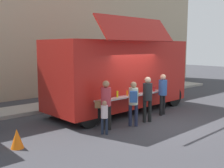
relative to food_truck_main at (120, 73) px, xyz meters
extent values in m
plane|color=#38383D|center=(-0.33, -2.05, -1.67)|extent=(60.00, 60.00, 0.00)
cube|color=#9E998E|center=(-4.00, 2.62, -1.59)|extent=(28.00, 1.60, 0.15)
cube|color=red|center=(0.00, 0.02, 0.01)|extent=(6.61, 2.60, 2.75)
cube|color=red|center=(-0.60, -1.54, 1.78)|extent=(3.61, 0.87, 0.92)
cube|color=black|center=(-0.62, -1.13, 0.34)|extent=(3.41, 0.22, 1.24)
cube|color=#B7B7BC|center=(-0.61, -1.35, -0.73)|extent=(3.60, 0.47, 0.05)
cylinder|color=yellow|center=(-1.86, -1.45, -0.60)|extent=(0.08, 0.08, 0.22)
cylinder|color=yellow|center=(-1.37, -1.32, -0.59)|extent=(0.07, 0.07, 0.23)
cylinder|color=orange|center=(-0.87, -1.33, -0.61)|extent=(0.06, 0.06, 0.19)
cylinder|color=#1C9136|center=(-0.34, -1.35, -0.61)|extent=(0.08, 0.08, 0.20)
cylinder|color=red|center=(0.15, -1.31, -0.61)|extent=(0.08, 0.08, 0.20)
cylinder|color=red|center=(0.66, -1.36, -0.60)|extent=(0.08, 0.08, 0.21)
cube|color=black|center=(3.21, 0.13, 0.51)|extent=(0.15, 2.03, 1.21)
cylinder|color=black|center=(2.52, 1.15, -1.22)|extent=(0.90, 0.28, 0.90)
cylinder|color=black|center=(2.59, -0.93, -1.22)|extent=(0.90, 0.28, 0.90)
cylinder|color=black|center=(-2.60, 0.97, -1.22)|extent=(0.90, 0.28, 0.90)
cylinder|color=black|center=(-2.53, -1.11, -1.22)|extent=(0.90, 0.28, 0.90)
cone|color=orange|center=(-5.20, -1.40, -1.39)|extent=(0.36, 0.36, 0.55)
cylinder|color=#2D6037|center=(3.75, 2.32, -1.20)|extent=(0.60, 0.60, 0.94)
cylinder|color=black|center=(-0.58, -1.96, -1.25)|extent=(0.13, 0.13, 0.83)
cylinder|color=black|center=(-0.37, -2.03, -1.25)|extent=(0.13, 0.13, 0.83)
cylinder|color=#212427|center=(-0.48, -2.00, -0.51)|extent=(0.35, 0.35, 0.63)
sphere|color=#CEAA89|center=(-0.48, -2.00, -0.08)|extent=(0.23, 0.23, 0.23)
cylinder|color=#1D233B|center=(-1.33, -1.95, -1.27)|extent=(0.12, 0.12, 0.78)
cylinder|color=#1D233B|center=(-1.18, -2.10, -1.27)|extent=(0.12, 0.12, 0.78)
cylinder|color=beige|center=(-1.25, -2.03, -0.59)|extent=(0.32, 0.32, 0.59)
sphere|color=#997454|center=(-1.25, -2.03, -0.18)|extent=(0.22, 0.22, 0.22)
cube|color=#2B5093|center=(-1.43, -2.20, -0.56)|extent=(0.31, 0.31, 0.38)
cylinder|color=black|center=(-2.33, -1.64, -1.25)|extent=(0.13, 0.13, 0.83)
cylinder|color=black|center=(-2.17, -1.79, -1.25)|extent=(0.13, 0.13, 0.83)
cylinder|color=#B53540|center=(-2.25, -1.72, -0.53)|extent=(0.34, 0.34, 0.63)
sphere|color=#9D7050|center=(-2.25, -1.72, -0.10)|extent=(0.23, 0.23, 0.23)
cube|color=brown|center=(-2.45, -1.54, -0.79)|extent=(0.24, 0.24, 0.24)
cylinder|color=black|center=(0.70, -1.71, -1.25)|extent=(0.13, 0.13, 0.83)
cylinder|color=black|center=(0.92, -1.66, -1.25)|extent=(0.13, 0.13, 0.83)
cylinder|color=#2D5093|center=(0.81, -1.69, -0.52)|extent=(0.34, 0.34, 0.63)
sphere|color=tan|center=(0.81, -1.69, -0.09)|extent=(0.23, 0.23, 0.23)
cylinder|color=#1D2538|center=(-2.66, -2.01, -1.40)|extent=(0.09, 0.09, 0.54)
cylinder|color=#1D2538|center=(-2.57, -2.12, -1.40)|extent=(0.09, 0.09, 0.54)
cylinder|color=beige|center=(-2.61, -2.07, -0.92)|extent=(0.22, 0.22, 0.41)
sphere|color=#9E7054|center=(-2.61, -2.07, -0.64)|extent=(0.15, 0.15, 0.15)
camera|label=1|loc=(-8.03, -8.59, 1.12)|focal=43.78mm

